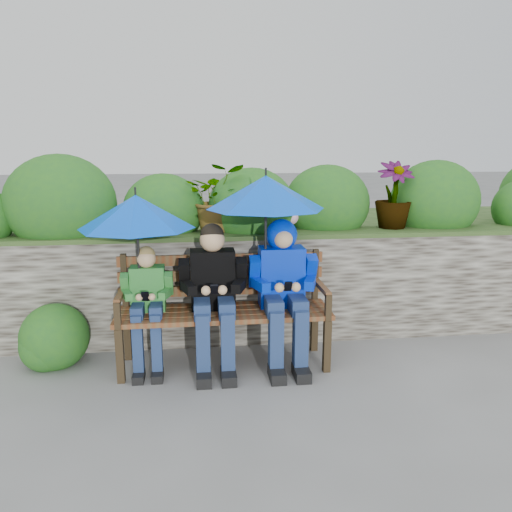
{
  "coord_description": "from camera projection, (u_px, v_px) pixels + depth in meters",
  "views": [
    {
      "loc": [
        -0.47,
        -3.77,
        1.81
      ],
      "look_at": [
        0.0,
        0.1,
        0.95
      ],
      "focal_mm": 35.0,
      "sensor_mm": 36.0,
      "label": 1
    }
  ],
  "objects": [
    {
      "name": "umbrella_left",
      "position": [
        136.0,
        212.0,
        3.91
      ],
      "size": [
        0.92,
        0.92,
        0.8
      ],
      "color": "#004AE5",
      "rests_on": "ground"
    },
    {
      "name": "garden_backdrop",
      "position": [
        230.0,
        253.0,
        5.47
      ],
      "size": [
        8.0,
        2.88,
        1.86
      ],
      "color": "#342E26",
      "rests_on": "ground"
    },
    {
      "name": "umbrella_right",
      "position": [
        266.0,
        192.0,
        4.0
      ],
      "size": [
        0.96,
        0.96,
        0.92
      ],
      "color": "#004AE5",
      "rests_on": "ground"
    },
    {
      "name": "ground",
      "position": [
        257.0,
        371.0,
        4.1
      ],
      "size": [
        60.0,
        60.0,
        0.0
      ],
      "primitive_type": "plane",
      "color": "slate",
      "rests_on": "ground"
    },
    {
      "name": "boy_left",
      "position": [
        147.0,
        300.0,
        4.03
      ],
      "size": [
        0.41,
        0.48,
        1.02
      ],
      "color": "#337434",
      "rests_on": "ground"
    },
    {
      "name": "boy_middle",
      "position": [
        213.0,
        290.0,
        4.06
      ],
      "size": [
        0.55,
        0.63,
        1.2
      ],
      "color": "black",
      "rests_on": "ground"
    },
    {
      "name": "park_bench",
      "position": [
        223.0,
        302.0,
        4.19
      ],
      "size": [
        1.76,
        0.52,
        0.93
      ],
      "color": "#2F2415",
      "rests_on": "ground"
    },
    {
      "name": "boy_right",
      "position": [
        283.0,
        281.0,
        4.13
      ],
      "size": [
        0.56,
        0.68,
        1.22
      ],
      "color": "#0446C5",
      "rests_on": "ground"
    }
  ]
}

